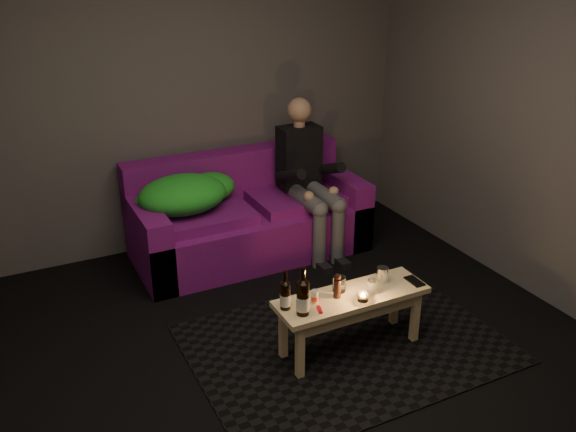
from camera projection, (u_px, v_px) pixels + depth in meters
name	position (u px, v px, depth m)	size (l,w,h in m)	color
floor	(309.00, 391.00, 3.52)	(4.50, 4.50, 0.00)	black
room	(272.00, 92.00, 3.25)	(4.50, 4.50, 4.50)	silver
rug	(345.00, 343.00, 3.94)	(1.95, 1.42, 0.01)	black
sofa	(247.00, 219.00, 5.05)	(1.88, 0.85, 0.81)	#6C0E6C
green_blanket	(187.00, 194.00, 4.71)	(0.83, 0.56, 0.28)	green
person	(308.00, 175.00, 4.98)	(0.34, 0.78, 1.26)	black
coffee_table	(352.00, 304.00, 3.77)	(0.98, 0.31, 0.40)	#DAB580
beer_bottle_a	(285.00, 295.00, 3.55)	(0.06, 0.06, 0.25)	black
beer_bottle_b	(303.00, 297.00, 3.49)	(0.08, 0.08, 0.31)	black
salt_shaker	(315.00, 297.00, 3.63)	(0.04, 0.04, 0.09)	silver
pepper_mill	(337.00, 288.00, 3.68)	(0.04, 0.04, 0.12)	black
tumbler_back	(339.00, 284.00, 3.76)	(0.08, 0.08, 0.10)	white
tealight	(363.00, 297.00, 3.66)	(0.07, 0.07, 0.05)	white
tumbler_front	(373.00, 287.00, 3.74)	(0.07, 0.07, 0.09)	white
steel_cup	(382.00, 275.00, 3.86)	(0.07, 0.07, 0.10)	silver
smartphone	(415.00, 281.00, 3.88)	(0.07, 0.14, 0.01)	black
red_lighter	(320.00, 310.00, 3.57)	(0.02, 0.08, 0.01)	red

